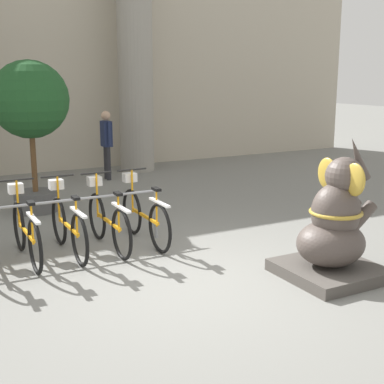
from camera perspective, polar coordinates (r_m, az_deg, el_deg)
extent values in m
plane|color=slate|center=(6.65, 0.85, -9.65)|extent=(60.00, 60.00, 0.00)
cube|color=#BCB29E|center=(14.31, -16.57, 14.00)|extent=(20.00, 0.20, 6.00)
cylinder|color=gray|center=(14.03, -6.05, 12.43)|extent=(0.89, 0.89, 5.00)
cylinder|color=gray|center=(8.31, -3.88, -2.38)|extent=(0.05, 0.05, 0.75)
cylinder|color=gray|center=(7.77, -13.45, -0.91)|extent=(2.92, 0.04, 0.04)
torus|color=black|center=(8.10, -17.96, -3.48)|extent=(0.05, 0.72, 0.72)
torus|color=black|center=(7.10, -16.38, -5.61)|extent=(0.05, 0.72, 0.72)
cube|color=orange|center=(7.58, -17.25, -4.11)|extent=(0.04, 0.96, 0.04)
cube|color=silver|center=(7.00, -16.57, -2.67)|extent=(0.06, 0.61, 0.03)
cylinder|color=orange|center=(7.12, -16.68, -3.36)|extent=(0.03, 0.03, 0.53)
cube|color=black|center=(7.05, -16.83, -1.13)|extent=(0.08, 0.18, 0.04)
cylinder|color=orange|center=(7.98, -18.07, -1.18)|extent=(0.03, 0.03, 0.68)
cylinder|color=black|center=(7.91, -18.24, 1.23)|extent=(0.48, 0.03, 0.03)
cube|color=silver|center=(8.03, -18.30, 0.37)|extent=(0.20, 0.16, 0.14)
torus|color=black|center=(8.22, -14.00, -2.99)|extent=(0.05, 0.72, 0.72)
torus|color=black|center=(7.24, -11.90, -5.01)|extent=(0.05, 0.72, 0.72)
cube|color=orange|center=(7.72, -13.03, -3.58)|extent=(0.04, 0.96, 0.04)
cube|color=silver|center=(7.14, -12.03, -2.12)|extent=(0.06, 0.61, 0.03)
cylinder|color=orange|center=(7.26, -12.22, -2.80)|extent=(0.03, 0.03, 0.53)
cube|color=black|center=(7.19, -12.32, -0.62)|extent=(0.08, 0.18, 0.04)
cylinder|color=orange|center=(8.10, -14.05, -0.73)|extent=(0.03, 0.03, 0.68)
cylinder|color=black|center=(8.03, -14.18, 1.65)|extent=(0.48, 0.03, 0.03)
cube|color=silver|center=(8.16, -14.30, 0.80)|extent=(0.20, 0.16, 0.14)
torus|color=black|center=(8.35, -10.09, -2.57)|extent=(0.05, 0.72, 0.72)
torus|color=black|center=(7.39, -7.51, -4.49)|extent=(0.05, 0.72, 0.72)
cube|color=orange|center=(7.85, -8.89, -3.12)|extent=(0.04, 0.96, 0.04)
cube|color=silver|center=(7.29, -7.59, -1.65)|extent=(0.06, 0.61, 0.03)
cylinder|color=orange|center=(7.41, -7.84, -2.33)|extent=(0.03, 0.03, 0.53)
cube|color=black|center=(7.34, -7.91, -0.18)|extent=(0.08, 0.18, 0.04)
cylinder|color=orange|center=(8.23, -10.09, -0.34)|extent=(0.03, 0.03, 0.68)
cylinder|color=black|center=(8.16, -10.19, 2.00)|extent=(0.48, 0.03, 0.03)
cube|color=silver|center=(8.28, -10.36, 1.16)|extent=(0.20, 0.16, 0.14)
torus|color=black|center=(8.55, -6.43, -2.09)|extent=(0.05, 0.72, 0.72)
torus|color=black|center=(7.61, -3.46, -3.88)|extent=(0.05, 0.72, 0.72)
cube|color=orange|center=(8.07, -5.04, -2.59)|extent=(0.04, 0.96, 0.04)
cube|color=silver|center=(7.52, -3.49, -1.12)|extent=(0.06, 0.61, 0.03)
cylinder|color=orange|center=(7.63, -3.80, -1.79)|extent=(0.03, 0.03, 0.53)
cube|color=black|center=(7.57, -3.83, 0.30)|extent=(0.08, 0.18, 0.04)
cylinder|color=orange|center=(8.44, -6.39, 0.09)|extent=(0.03, 0.03, 0.68)
cylinder|color=black|center=(8.37, -6.44, 2.38)|extent=(0.48, 0.03, 0.03)
cube|color=silver|center=(8.49, -6.67, 1.56)|extent=(0.20, 0.16, 0.14)
cube|color=#4C4742|center=(7.04, 14.42, -8.12)|extent=(1.16, 1.16, 0.15)
ellipsoid|color=#4C423D|center=(6.92, 14.58, -5.30)|extent=(0.89, 0.79, 0.58)
ellipsoid|color=#4C423D|center=(6.85, 15.09, -2.09)|extent=(0.63, 0.58, 0.74)
sphere|color=#4C423D|center=(6.83, 15.95, 1.65)|extent=(0.47, 0.47, 0.47)
ellipsoid|color=#B79333|center=(6.95, 14.23, 1.94)|extent=(0.08, 0.34, 0.40)
ellipsoid|color=#B79333|center=(6.62, 16.96, 1.26)|extent=(0.08, 0.34, 0.40)
cone|color=#4C423D|center=(6.94, 17.30, 3.44)|extent=(0.40, 0.17, 0.59)
cylinder|color=#4C423D|center=(7.16, 16.03, -2.18)|extent=(0.47, 0.16, 0.42)
cylinder|color=#4C423D|center=(6.98, 17.52, -2.65)|extent=(0.47, 0.16, 0.42)
torus|color=#B79333|center=(6.85, 15.09, -2.09)|extent=(0.66, 0.66, 0.05)
cylinder|color=#28282D|center=(13.11, -9.14, 3.12)|extent=(0.11, 0.11, 0.80)
cylinder|color=#28282D|center=(12.95, -8.89, 3.02)|extent=(0.11, 0.11, 0.80)
cube|color=#1E284C|center=(12.93, -9.13, 6.15)|extent=(0.20, 0.32, 0.60)
sphere|color=tan|center=(12.89, -9.19, 8.05)|extent=(0.22, 0.22, 0.22)
cylinder|color=#1E284C|center=(13.12, -9.42, 6.36)|extent=(0.07, 0.07, 0.54)
cylinder|color=#1E284C|center=(12.74, -8.83, 6.20)|extent=(0.07, 0.07, 0.54)
cylinder|color=#4C4C4C|center=(10.34, -16.27, -0.95)|extent=(0.80, 0.80, 0.38)
cylinder|color=brown|center=(10.20, -16.53, 3.15)|extent=(0.10, 0.10, 1.12)
sphere|color=#1E4C23|center=(10.09, -16.93, 9.43)|extent=(1.40, 1.40, 1.40)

